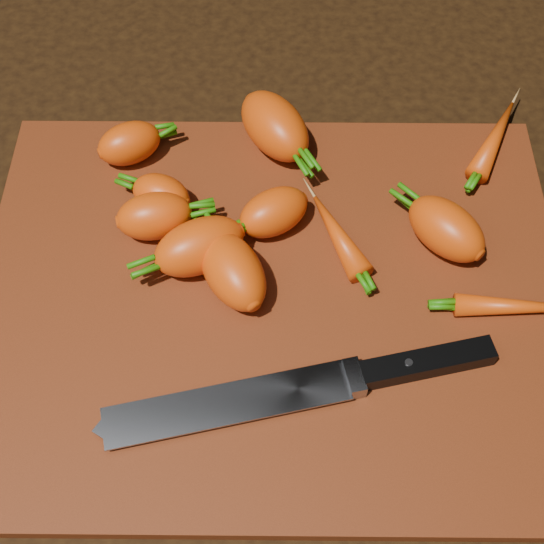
{
  "coord_description": "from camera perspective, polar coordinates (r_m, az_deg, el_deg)",
  "views": [
    {
      "loc": [
        0.0,
        -0.34,
        0.56
      ],
      "look_at": [
        0.0,
        0.01,
        0.03
      ],
      "focal_mm": 50.0,
      "sensor_mm": 36.0,
      "label": 1
    }
  ],
  "objects": [
    {
      "name": "ground",
      "position": [
        0.66,
        -0.01,
        -2.42
      ],
      "size": [
        2.0,
        2.0,
        0.01
      ],
      "primitive_type": "cube",
      "color": "black"
    },
    {
      "name": "carrot_10",
      "position": [
        0.64,
        -5.49,
        1.93
      ],
      "size": [
        0.09,
        0.08,
        0.05
      ],
      "primitive_type": "ellipsoid",
      "rotation": [
        0.0,
        0.0,
        3.61
      ],
      "color": "#F14A07",
      "rests_on": "cutting_board"
    },
    {
      "name": "carrot_3",
      "position": [
        0.63,
        -2.96,
        0.09
      ],
      "size": [
        0.08,
        0.09,
        0.05
      ],
      "primitive_type": "ellipsoid",
      "rotation": [
        0.0,
        0.0,
        2.06
      ],
      "color": "#F14A07",
      "rests_on": "cutting_board"
    },
    {
      "name": "carrot_4",
      "position": [
        0.66,
        0.13,
        4.52
      ],
      "size": [
        0.08,
        0.07,
        0.04
      ],
      "primitive_type": "ellipsoid",
      "rotation": [
        0.0,
        0.0,
        3.69
      ],
      "color": "#F14A07",
      "rests_on": "cutting_board"
    },
    {
      "name": "cutting_board",
      "position": [
        0.65,
        -0.01,
        -1.91
      ],
      "size": [
        0.5,
        0.4,
        0.01
      ],
      "primitive_type": "cube",
      "color": "maroon",
      "rests_on": "ground"
    },
    {
      "name": "carrot_6",
      "position": [
        0.67,
        12.99,
        3.19
      ],
      "size": [
        0.08,
        0.09,
        0.05
      ],
      "primitive_type": "ellipsoid",
      "rotation": [
        0.0,
        0.0,
        2.31
      ],
      "color": "#F14A07",
      "rests_on": "cutting_board"
    },
    {
      "name": "carrot_5",
      "position": [
        0.73,
        -10.69,
        9.5
      ],
      "size": [
        0.07,
        0.06,
        0.04
      ],
      "primitive_type": "ellipsoid",
      "rotation": [
        0.0,
        0.0,
        0.47
      ],
      "color": "#F14A07",
      "rests_on": "cutting_board"
    },
    {
      "name": "knife",
      "position": [
        0.59,
        -1.57,
        -9.54
      ],
      "size": [
        0.31,
        0.1,
        0.02
      ],
      "rotation": [
        0.0,
        0.0,
        0.23
      ],
      "color": "gray",
      "rests_on": "cutting_board"
    },
    {
      "name": "carrot_7",
      "position": [
        0.77,
        16.44,
        9.65
      ],
      "size": [
        0.07,
        0.1,
        0.02
      ],
      "primitive_type": "ellipsoid",
      "rotation": [
        0.0,
        0.0,
        1.09
      ],
      "color": "#F14A07",
      "rests_on": "cutting_board"
    },
    {
      "name": "carrot_1",
      "position": [
        0.69,
        -8.35,
        5.79
      ],
      "size": [
        0.06,
        0.05,
        0.04
      ],
      "primitive_type": "ellipsoid",
      "rotation": [
        0.0,
        0.0,
        2.75
      ],
      "color": "#F14A07",
      "rests_on": "cutting_board"
    },
    {
      "name": "carrot_0",
      "position": [
        0.67,
        -8.85,
        4.18
      ],
      "size": [
        0.07,
        0.06,
        0.04
      ],
      "primitive_type": "ellipsoid",
      "rotation": [
        0.0,
        0.0,
        0.21
      ],
      "color": "#F14A07",
      "rests_on": "cutting_board"
    },
    {
      "name": "carrot_2",
      "position": [
        0.73,
        0.2,
        10.93
      ],
      "size": [
        0.09,
        0.1,
        0.05
      ],
      "primitive_type": "ellipsoid",
      "rotation": [
        0.0,
        0.0,
        -1.0
      ],
      "color": "#F14A07",
      "rests_on": "cutting_board"
    },
    {
      "name": "carrot_9",
      "position": [
        0.66,
        4.95,
        2.83
      ],
      "size": [
        0.06,
        0.09,
        0.02
      ],
      "primitive_type": "ellipsoid",
      "rotation": [
        0.0,
        0.0,
        1.99
      ],
      "color": "#F14A07",
      "rests_on": "cutting_board"
    },
    {
      "name": "carrot_8",
      "position": [
        0.66,
        18.28,
        -2.5
      ],
      "size": [
        0.11,
        0.02,
        0.02
      ],
      "primitive_type": "ellipsoid",
      "rotation": [
        0.0,
        0.0,
        -0.03
      ],
      "color": "#F14A07",
      "rests_on": "cutting_board"
    }
  ]
}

